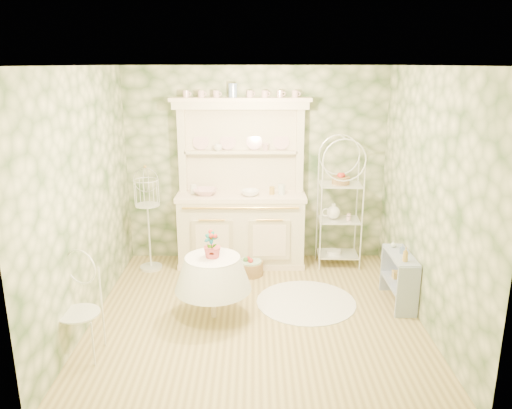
{
  "coord_description": "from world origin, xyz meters",
  "views": [
    {
      "loc": [
        -0.02,
        -5.04,
        2.72
      ],
      "look_at": [
        0.0,
        0.5,
        1.15
      ],
      "focal_mm": 35.0,
      "sensor_mm": 36.0,
      "label": 1
    }
  ],
  "objects_px": {
    "bakers_rack": "(340,203)",
    "cafe_chair": "(79,318)",
    "birdcage_stand": "(148,222)",
    "kitchen_dresser": "(241,184)",
    "floor_basket": "(250,267)",
    "side_shelf": "(399,280)",
    "round_table": "(213,292)"
  },
  "relations": [
    {
      "from": "bakers_rack",
      "to": "floor_basket",
      "type": "xyz_separation_m",
      "value": [
        -1.22,
        -0.36,
        -0.79
      ]
    },
    {
      "from": "bakers_rack",
      "to": "kitchen_dresser",
      "type": "bearing_deg",
      "value": -178.91
    },
    {
      "from": "round_table",
      "to": "kitchen_dresser",
      "type": "bearing_deg",
      "value": 80.13
    },
    {
      "from": "bakers_rack",
      "to": "cafe_chair",
      "type": "relative_size",
      "value": 2.22
    },
    {
      "from": "birdcage_stand",
      "to": "floor_basket",
      "type": "distance_m",
      "value": 1.49
    },
    {
      "from": "birdcage_stand",
      "to": "kitchen_dresser",
      "type": "bearing_deg",
      "value": 8.69
    },
    {
      "from": "bakers_rack",
      "to": "round_table",
      "type": "distance_m",
      "value": 2.3
    },
    {
      "from": "bakers_rack",
      "to": "birdcage_stand",
      "type": "distance_m",
      "value": 2.6
    },
    {
      "from": "bakers_rack",
      "to": "birdcage_stand",
      "type": "height_order",
      "value": "bakers_rack"
    },
    {
      "from": "bakers_rack",
      "to": "floor_basket",
      "type": "distance_m",
      "value": 1.5
    },
    {
      "from": "side_shelf",
      "to": "floor_basket",
      "type": "relative_size",
      "value": 2.16
    },
    {
      "from": "kitchen_dresser",
      "to": "bakers_rack",
      "type": "height_order",
      "value": "kitchen_dresser"
    },
    {
      "from": "floor_basket",
      "to": "round_table",
      "type": "bearing_deg",
      "value": -108.97
    },
    {
      "from": "round_table",
      "to": "side_shelf",
      "type": "bearing_deg",
      "value": 8.77
    },
    {
      "from": "bakers_rack",
      "to": "side_shelf",
      "type": "bearing_deg",
      "value": -63.79
    },
    {
      "from": "floor_basket",
      "to": "cafe_chair",
      "type": "bearing_deg",
      "value": -130.0
    },
    {
      "from": "cafe_chair",
      "to": "side_shelf",
      "type": "bearing_deg",
      "value": 39.95
    },
    {
      "from": "floor_basket",
      "to": "kitchen_dresser",
      "type": "bearing_deg",
      "value": 107.51
    },
    {
      "from": "bakers_rack",
      "to": "floor_basket",
      "type": "relative_size",
      "value": 5.67
    },
    {
      "from": "kitchen_dresser",
      "to": "round_table",
      "type": "relative_size",
      "value": 3.8
    },
    {
      "from": "kitchen_dresser",
      "to": "bakers_rack",
      "type": "relative_size",
      "value": 1.28
    },
    {
      "from": "kitchen_dresser",
      "to": "cafe_chair",
      "type": "xyz_separation_m",
      "value": [
        -1.48,
        -2.32,
        -0.74
      ]
    },
    {
      "from": "kitchen_dresser",
      "to": "round_table",
      "type": "height_order",
      "value": "kitchen_dresser"
    },
    {
      "from": "round_table",
      "to": "birdcage_stand",
      "type": "xyz_separation_m",
      "value": [
        -0.97,
        1.37,
        0.37
      ]
    },
    {
      "from": "side_shelf",
      "to": "cafe_chair",
      "type": "bearing_deg",
      "value": -158.7
    },
    {
      "from": "side_shelf",
      "to": "birdcage_stand",
      "type": "distance_m",
      "value": 3.29
    },
    {
      "from": "cafe_chair",
      "to": "floor_basket",
      "type": "distance_m",
      "value": 2.52
    },
    {
      "from": "round_table",
      "to": "floor_basket",
      "type": "height_order",
      "value": "round_table"
    },
    {
      "from": "kitchen_dresser",
      "to": "floor_basket",
      "type": "distance_m",
      "value": 1.12
    },
    {
      "from": "birdcage_stand",
      "to": "side_shelf",
      "type": "bearing_deg",
      "value": -18.48
    },
    {
      "from": "bakers_rack",
      "to": "cafe_chair",
      "type": "height_order",
      "value": "bakers_rack"
    },
    {
      "from": "kitchen_dresser",
      "to": "birdcage_stand",
      "type": "bearing_deg",
      "value": -171.31
    }
  ]
}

